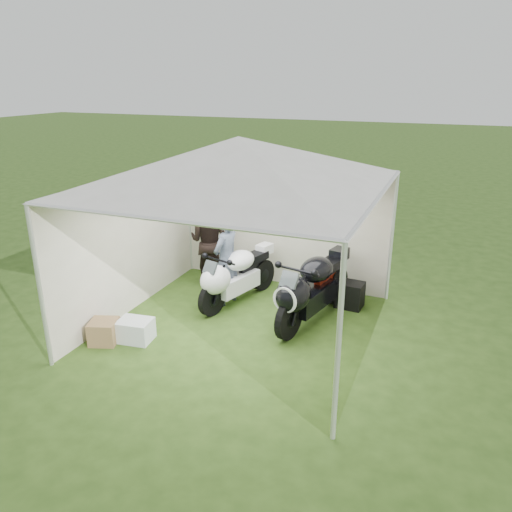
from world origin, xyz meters
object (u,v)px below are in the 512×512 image
(paddock_stand, at_px, (337,293))
(equipment_box, at_px, (350,295))
(canopy_tent, at_px, (239,166))
(crate_1, at_px, (104,332))
(motorcycle_black, at_px, (311,288))
(crate_0, at_px, (135,330))
(person_blue_jacket, at_px, (226,260))
(person_dark_jacket, at_px, (209,241))
(crate_2, at_px, (132,325))
(crate_3, at_px, (110,328))
(motorcycle_white, at_px, (234,275))

(paddock_stand, distance_m, equipment_box, 0.31)
(canopy_tent, distance_m, crate_1, 3.20)
(motorcycle_black, distance_m, crate_0, 2.81)
(motorcycle_black, height_order, equipment_box, motorcycle_black)
(paddock_stand, relative_size, person_blue_jacket, 0.26)
(motorcycle_black, distance_m, person_dark_jacket, 2.47)
(canopy_tent, bearing_deg, person_dark_jacket, 131.36)
(equipment_box, height_order, crate_2, equipment_box)
(equipment_box, bearing_deg, crate_3, -142.79)
(person_blue_jacket, xyz_separation_m, crate_2, (-0.93, -1.52, -0.71))
(crate_0, distance_m, crate_2, 0.32)
(motorcycle_white, relative_size, crate_1, 4.90)
(crate_3, bearing_deg, person_blue_jacket, 57.18)
(equipment_box, relative_size, crate_3, 1.14)
(crate_2, bearing_deg, person_dark_jacket, 84.42)
(canopy_tent, height_order, motorcycle_black, canopy_tent)
(equipment_box, xyz_separation_m, crate_3, (-3.20, -2.43, -0.09))
(person_dark_jacket, height_order, crate_1, person_dark_jacket)
(motorcycle_white, relative_size, person_dark_jacket, 1.16)
(equipment_box, bearing_deg, paddock_stand, 146.93)
(motorcycle_white, relative_size, crate_2, 7.23)
(crate_2, xyz_separation_m, crate_3, (-0.22, -0.26, 0.03))
(canopy_tent, bearing_deg, motorcycle_black, 29.92)
(motorcycle_white, bearing_deg, person_dark_jacket, 155.13)
(canopy_tent, relative_size, person_blue_jacket, 3.49)
(canopy_tent, distance_m, motorcycle_black, 2.26)
(person_dark_jacket, height_order, person_blue_jacket, person_dark_jacket)
(person_dark_jacket, distance_m, crate_0, 2.58)
(motorcycle_white, distance_m, person_dark_jacket, 1.16)
(paddock_stand, relative_size, person_dark_jacket, 0.25)
(person_blue_jacket, distance_m, crate_0, 1.99)
(person_dark_jacket, relative_size, crate_3, 4.19)
(equipment_box, distance_m, crate_0, 3.65)
(crate_2, bearing_deg, crate_1, -112.20)
(crate_1, height_order, crate_3, crate_1)
(person_blue_jacket, relative_size, equipment_box, 3.59)
(crate_2, bearing_deg, person_blue_jacket, 58.65)
(paddock_stand, height_order, crate_3, paddock_stand)
(person_dark_jacket, bearing_deg, canopy_tent, 132.48)
(motorcycle_black, distance_m, person_blue_jacket, 1.59)
(motorcycle_white, bearing_deg, paddock_stand, 41.38)
(motorcycle_white, height_order, person_blue_jacket, person_blue_jacket)
(person_dark_jacket, bearing_deg, motorcycle_black, 159.05)
(motorcycle_white, relative_size, paddock_stand, 4.65)
(person_dark_jacket, bearing_deg, motorcycle_white, 140.48)
(person_dark_jacket, xyz_separation_m, crate_1, (-0.41, -2.72, -0.65))
(equipment_box, height_order, crate_0, equipment_box)
(motorcycle_white, distance_m, crate_3, 2.26)
(canopy_tent, bearing_deg, crate_3, -149.07)
(motorcycle_white, relative_size, crate_3, 4.85)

